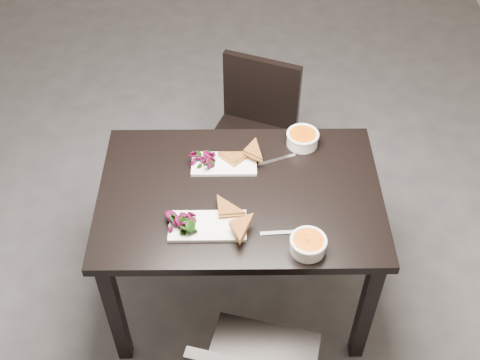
% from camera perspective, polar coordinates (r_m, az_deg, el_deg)
% --- Properties ---
extents(ground, '(5.00, 5.00, 0.00)m').
position_cam_1_polar(ground, '(3.41, -7.63, -4.10)').
color(ground, '#47474C').
rests_on(ground, ground).
extents(table, '(1.20, 0.80, 0.75)m').
position_cam_1_polar(table, '(2.59, -0.00, -2.60)').
color(table, black).
rests_on(table, ground).
extents(chair_far, '(0.55, 0.55, 0.85)m').
position_cam_1_polar(chair_far, '(3.22, 1.30, 4.99)').
color(chair_far, black).
rests_on(chair_far, ground).
extents(plate_near, '(0.31, 0.15, 0.02)m').
position_cam_1_polar(plate_near, '(2.39, -3.11, -4.41)').
color(plate_near, white).
rests_on(plate_near, table).
extents(sandwich_near, '(0.16, 0.13, 0.05)m').
position_cam_1_polar(sandwich_near, '(2.37, -1.56, -3.62)').
color(sandwich_near, '#A95F23').
rests_on(sandwich_near, plate_near).
extents(salad_near, '(0.10, 0.09, 0.04)m').
position_cam_1_polar(salad_near, '(2.37, -5.56, -3.97)').
color(salad_near, black).
rests_on(salad_near, plate_near).
extents(soup_bowl_near, '(0.14, 0.14, 0.06)m').
position_cam_1_polar(soup_bowl_near, '(2.31, 6.53, -6.08)').
color(soup_bowl_near, white).
rests_on(soup_bowl_near, table).
extents(cutlery_near, '(0.18, 0.03, 0.00)m').
position_cam_1_polar(cutlery_near, '(2.38, 4.10, -5.02)').
color(cutlery_near, silver).
rests_on(cutlery_near, table).
extents(plate_far, '(0.29, 0.14, 0.01)m').
position_cam_1_polar(plate_far, '(2.63, -1.54, 1.56)').
color(plate_far, white).
rests_on(plate_far, table).
extents(sandwich_far, '(0.18, 0.18, 0.05)m').
position_cam_1_polar(sandwich_far, '(2.59, -0.12, 1.81)').
color(sandwich_far, '#A95F23').
rests_on(sandwich_far, plate_far).
extents(salad_far, '(0.09, 0.08, 0.04)m').
position_cam_1_polar(salad_far, '(2.61, -3.74, 1.96)').
color(salad_far, black).
rests_on(salad_far, plate_far).
extents(soup_bowl_far, '(0.15, 0.15, 0.07)m').
position_cam_1_polar(soup_bowl_far, '(2.72, 6.00, 4.03)').
color(soup_bowl_far, white).
rests_on(soup_bowl_far, table).
extents(cutlery_far, '(0.17, 0.08, 0.00)m').
position_cam_1_polar(cutlery_far, '(2.66, 3.54, 1.95)').
color(cutlery_far, silver).
rests_on(cutlery_far, table).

